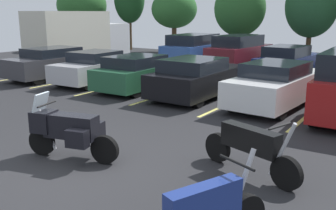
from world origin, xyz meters
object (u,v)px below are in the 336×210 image
(car_black, at_px, (198,78))
(car_white, at_px, (277,84))
(car_far_maroon, at_px, (239,53))
(car_charcoal, at_px, (54,63))
(car_silver, at_px, (97,68))
(car_far_navy, at_px, (288,61))
(box_truck, at_px, (77,37))
(car_far_blue, at_px, (195,51))
(motorcycle_third, at_px, (250,146))
(motorcycle_touring, at_px, (68,129))
(car_green, at_px, (141,72))

(car_black, bearing_deg, car_white, 4.24)
(car_far_maroon, bearing_deg, car_charcoal, -132.15)
(car_silver, xyz_separation_m, car_far_navy, (6.42, 6.64, 0.03))
(box_truck, bearing_deg, car_black, -21.19)
(car_black, height_order, car_far_navy, car_far_navy)
(car_black, distance_m, car_far_blue, 7.77)
(motorcycle_third, xyz_separation_m, car_far_maroon, (-5.62, 12.36, 0.37))
(car_white, xyz_separation_m, car_far_blue, (-6.88, 6.45, 0.21))
(motorcycle_touring, height_order, motorcycle_third, motorcycle_touring)
(car_charcoal, xyz_separation_m, car_white, (10.59, 0.45, -0.00))
(motorcycle_touring, relative_size, car_far_navy, 0.44)
(car_black, relative_size, car_far_navy, 0.93)
(car_silver, distance_m, box_truck, 7.10)
(car_silver, height_order, car_green, car_silver)
(car_far_blue, distance_m, car_far_maroon, 2.67)
(car_black, height_order, car_far_blue, car_far_blue)
(motorcycle_touring, height_order, box_truck, box_truck)
(motorcycle_third, distance_m, car_charcoal, 13.12)
(motorcycle_third, relative_size, car_silver, 0.51)
(car_green, bearing_deg, motorcycle_touring, -63.71)
(car_far_blue, relative_size, car_far_maroon, 1.01)
(car_charcoal, distance_m, car_far_blue, 7.83)
(car_silver, distance_m, car_far_maroon, 7.82)
(motorcycle_touring, xyz_separation_m, car_charcoal, (-8.46, 6.68, 0.08))
(motorcycle_touring, bearing_deg, car_far_maroon, 98.65)
(car_charcoal, distance_m, car_green, 5.06)
(car_far_maroon, relative_size, box_truck, 0.69)
(car_silver, relative_size, car_far_blue, 0.93)
(motorcycle_third, xyz_separation_m, car_white, (-1.41, 5.77, 0.16))
(box_truck, bearing_deg, car_green, -27.35)
(car_silver, distance_m, car_far_blue, 6.81)
(car_silver, xyz_separation_m, car_green, (2.44, 0.03, -0.01))
(motorcycle_third, xyz_separation_m, box_truck, (-15.02, 9.71, 1.06))
(car_far_maroon, bearing_deg, motorcycle_touring, -81.35)
(car_charcoal, height_order, car_white, car_white)
(car_charcoal, bearing_deg, car_far_navy, 37.03)
(motorcycle_third, xyz_separation_m, car_green, (-6.94, 5.52, 0.12))
(motorcycle_third, distance_m, car_green, 8.87)
(car_charcoal, height_order, box_truck, box_truck)
(car_white, bearing_deg, car_charcoal, -177.57)
(car_charcoal, distance_m, box_truck, 5.41)
(car_silver, bearing_deg, box_truck, 143.29)
(car_green, distance_m, car_far_maroon, 6.96)
(motorcycle_touring, distance_m, car_green, 7.69)
(motorcycle_third, relative_size, box_truck, 0.33)
(car_charcoal, bearing_deg, car_white, 2.43)
(car_far_navy, bearing_deg, car_charcoal, -142.97)
(car_charcoal, distance_m, car_far_navy, 11.32)
(car_silver, bearing_deg, car_charcoal, -176.03)
(motorcycle_third, distance_m, car_far_maroon, 13.58)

